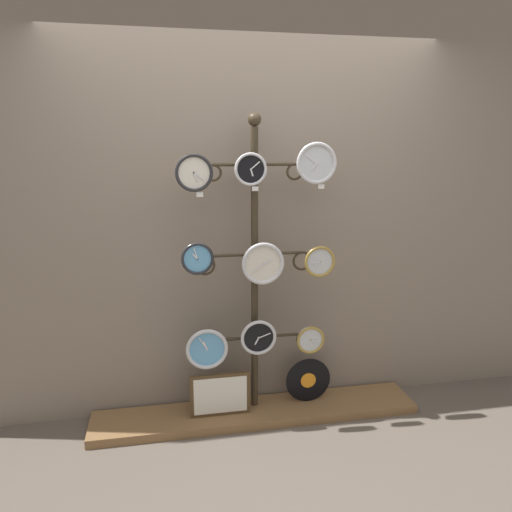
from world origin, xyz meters
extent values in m
plane|color=brown|center=(0.00, 0.00, 0.00)|extent=(12.00, 12.00, 0.00)
cube|color=gray|center=(0.00, 0.57, 1.40)|extent=(4.40, 0.04, 2.80)
cube|color=brown|center=(0.00, 0.35, 0.03)|extent=(2.20, 0.36, 0.06)
cylinder|color=#382D1E|center=(0.00, 0.41, 0.01)|extent=(0.39, 0.39, 0.02)
cylinder|color=#382D1E|center=(0.00, 0.41, 0.97)|extent=(0.05, 0.05, 1.91)
sphere|color=#382D1E|center=(0.00, 0.41, 1.97)|extent=(0.08, 0.08, 0.08)
cylinder|color=#382D1E|center=(-0.13, 0.41, 1.70)|extent=(0.26, 0.02, 0.02)
torus|color=#382D1E|center=(-0.26, 0.41, 1.65)|extent=(0.11, 0.02, 0.11)
cylinder|color=#382D1E|center=(0.13, 0.41, 1.70)|extent=(0.26, 0.02, 0.02)
torus|color=#382D1E|center=(0.26, 0.41, 1.65)|extent=(0.11, 0.02, 0.11)
cylinder|color=#382D1E|center=(-0.16, 0.41, 1.13)|extent=(0.32, 0.02, 0.02)
torus|color=#382D1E|center=(-0.32, 0.41, 1.07)|extent=(0.13, 0.02, 0.13)
cylinder|color=#382D1E|center=(0.16, 0.41, 1.13)|extent=(0.32, 0.02, 0.02)
torus|color=#382D1E|center=(0.32, 0.41, 1.07)|extent=(0.13, 0.02, 0.13)
cylinder|color=#382D1E|center=(-0.17, 0.41, 0.55)|extent=(0.33, 0.02, 0.02)
torus|color=#382D1E|center=(-0.33, 0.41, 0.52)|extent=(0.09, 0.02, 0.09)
cylinder|color=#382D1E|center=(0.17, 0.41, 0.55)|extent=(0.33, 0.02, 0.02)
torus|color=#382D1E|center=(0.33, 0.41, 0.52)|extent=(0.09, 0.02, 0.09)
cylinder|color=silver|center=(-0.38, 0.32, 1.66)|extent=(0.21, 0.02, 0.21)
torus|color=#262628|center=(-0.38, 0.31, 1.66)|extent=(0.23, 0.02, 0.23)
cylinder|color=#262628|center=(-0.38, 0.31, 1.66)|extent=(0.01, 0.01, 0.01)
cube|color=silver|center=(-0.37, 0.31, 1.63)|extent=(0.03, 0.00, 0.05)
cube|color=silver|center=(-0.35, 0.31, 1.63)|extent=(0.07, 0.00, 0.05)
cylinder|color=black|center=(-0.04, 0.32, 1.68)|extent=(0.18, 0.02, 0.18)
torus|color=silver|center=(-0.04, 0.30, 1.68)|extent=(0.20, 0.02, 0.20)
cylinder|color=silver|center=(-0.04, 0.30, 1.68)|extent=(0.01, 0.01, 0.01)
cube|color=silver|center=(-0.04, 0.30, 1.65)|extent=(0.02, 0.00, 0.04)
cube|color=silver|center=(-0.02, 0.30, 1.70)|extent=(0.06, 0.00, 0.05)
cylinder|color=silver|center=(0.37, 0.33, 1.71)|extent=(0.24, 0.02, 0.24)
torus|color=silver|center=(0.37, 0.32, 1.71)|extent=(0.26, 0.02, 0.26)
cylinder|color=silver|center=(0.37, 0.32, 1.71)|extent=(0.01, 0.01, 0.01)
cube|color=silver|center=(0.36, 0.32, 1.68)|extent=(0.04, 0.00, 0.05)
cube|color=silver|center=(0.34, 0.32, 1.73)|extent=(0.08, 0.00, 0.06)
cylinder|color=#60A8DB|center=(-0.38, 0.31, 1.14)|extent=(0.18, 0.02, 0.18)
torus|color=#262628|center=(-0.38, 0.30, 1.14)|extent=(0.20, 0.02, 0.20)
cylinder|color=#262628|center=(-0.38, 0.29, 1.14)|extent=(0.01, 0.01, 0.01)
cube|color=silver|center=(-0.39, 0.29, 1.16)|extent=(0.04, 0.00, 0.04)
cube|color=silver|center=(-0.39, 0.29, 1.17)|extent=(0.03, 0.00, 0.07)
cylinder|color=silver|center=(0.04, 0.33, 1.08)|extent=(0.25, 0.02, 0.25)
torus|color=silver|center=(0.04, 0.32, 1.08)|extent=(0.27, 0.02, 0.27)
cylinder|color=silver|center=(0.04, 0.32, 1.08)|extent=(0.01, 0.01, 0.01)
cube|color=silver|center=(0.06, 0.32, 1.10)|extent=(0.06, 0.00, 0.03)
cube|color=silver|center=(0.00, 0.31, 1.06)|extent=(0.08, 0.00, 0.06)
cylinder|color=silver|center=(0.41, 0.32, 1.08)|extent=(0.19, 0.02, 0.19)
torus|color=#A58438|center=(0.41, 0.30, 1.08)|extent=(0.21, 0.02, 0.21)
cylinder|color=#A58438|center=(0.41, 0.30, 1.08)|extent=(0.01, 0.01, 0.01)
cube|color=silver|center=(0.39, 0.30, 1.07)|extent=(0.04, 0.00, 0.04)
cube|color=silver|center=(0.37, 0.30, 1.08)|extent=(0.07, 0.00, 0.01)
cylinder|color=#60A8DB|center=(-0.33, 0.33, 0.53)|extent=(0.25, 0.02, 0.25)
torus|color=silver|center=(-0.33, 0.32, 0.53)|extent=(0.27, 0.02, 0.27)
cylinder|color=silver|center=(-0.33, 0.32, 0.53)|extent=(0.01, 0.01, 0.01)
cube|color=silver|center=(-0.34, 0.32, 0.56)|extent=(0.03, 0.00, 0.06)
cube|color=silver|center=(-0.35, 0.32, 0.58)|extent=(0.06, 0.00, 0.09)
cylinder|color=black|center=(0.01, 0.31, 0.60)|extent=(0.21, 0.02, 0.21)
torus|color=silver|center=(0.01, 0.30, 0.60)|extent=(0.24, 0.02, 0.24)
cylinder|color=silver|center=(0.01, 0.30, 0.60)|extent=(0.01, 0.01, 0.01)
cube|color=silver|center=(-0.01, 0.30, 0.57)|extent=(0.03, 0.00, 0.05)
cube|color=silver|center=(0.04, 0.29, 0.61)|extent=(0.08, 0.00, 0.03)
cylinder|color=silver|center=(0.36, 0.32, 0.55)|extent=(0.17, 0.02, 0.17)
torus|color=#A58438|center=(0.36, 0.31, 0.55)|extent=(0.19, 0.02, 0.19)
cylinder|color=#A58438|center=(0.36, 0.30, 0.55)|extent=(0.01, 0.01, 0.01)
cube|color=silver|center=(0.36, 0.30, 0.53)|extent=(0.02, 0.00, 0.04)
cube|color=silver|center=(0.39, 0.30, 0.54)|extent=(0.07, 0.00, 0.02)
cylinder|color=black|center=(0.37, 0.38, 0.22)|extent=(0.32, 0.01, 0.32)
cylinder|color=orange|center=(0.37, 0.38, 0.22)|extent=(0.11, 0.00, 0.11)
cube|color=#4C381E|center=(-0.25, 0.32, 0.21)|extent=(0.40, 0.02, 0.29)
cube|color=white|center=(-0.25, 0.30, 0.21)|extent=(0.35, 0.00, 0.25)
cube|color=white|center=(-0.35, 0.31, 1.53)|extent=(0.04, 0.00, 0.03)
cube|color=white|center=(-0.02, 0.31, 1.56)|extent=(0.04, 0.00, 0.03)
cube|color=white|center=(0.41, 0.32, 1.56)|extent=(0.04, 0.00, 0.03)
camera|label=1|loc=(-0.60, -2.68, 1.83)|focal=35.00mm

